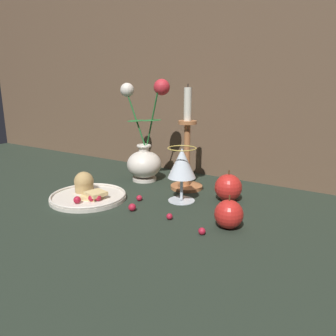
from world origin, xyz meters
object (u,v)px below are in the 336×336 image
Objects in this scene: plate_with_pastries at (87,193)px; wine_glass at (182,165)px; apple_beside_vase at (229,214)px; vase at (145,153)px; apple_near_glass at (228,188)px; candlestick at (187,155)px.

wine_glass reaches higher than plate_with_pastries.
apple_beside_vase is (0.18, -0.09, -0.07)m from wine_glass.
wine_glass is 1.94× the size of apple_beside_vase.
wine_glass is at bearing -27.80° from vase.
vase is at bearing 173.31° from apple_near_glass.
apple_near_glass is at bearing -12.58° from candlestick.
vase reaches higher than wine_glass.
candlestick is 3.62× the size of apple_near_glass.
wine_glass is (0.23, 0.13, 0.09)m from plate_with_pastries.
vase is 0.44m from apple_beside_vase.
plate_with_pastries is (-0.03, -0.23, -0.08)m from vase.
plate_with_pastries is 0.39m from apple_near_glass.
candlestick is (0.16, -0.00, 0.01)m from vase.
apple_beside_vase is at bearing -27.99° from vase.
apple_beside_vase is at bearing 4.26° from plate_with_pastries.
wine_glass reaches higher than apple_beside_vase.
wine_glass is 0.48× the size of candlestick.
plate_with_pastries is 1.41× the size of wine_glass.
vase is 0.32m from apple_near_glass.
candlestick is at bearing -1.08° from vase.
apple_near_glass is (0.34, 0.20, 0.02)m from plate_with_pastries.
vase reaches higher than apple_beside_vase.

